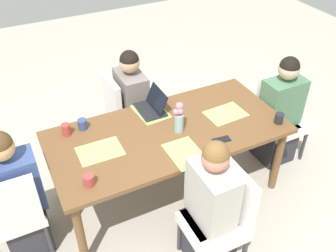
{
  "coord_description": "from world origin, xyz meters",
  "views": [
    {
      "loc": [
        1.16,
        2.32,
        2.78
      ],
      "look_at": [
        0.0,
        0.0,
        0.81
      ],
      "focal_mm": 40.37,
      "sensor_mm": 36.0,
      "label": 1
    }
  ],
  "objects_px": {
    "coffee_mug_centre_left": "(66,130)",
    "person_head_right_right_near": "(19,200)",
    "person_head_left_left_mid": "(279,116)",
    "coffee_mug_centre_right": "(89,180)",
    "dining_table": "(168,137)",
    "chair_far_left_far": "(222,215)",
    "laptop_near_left_near": "(152,106)",
    "chair_head_left_left_mid": "(278,113)",
    "phone_black": "(222,140)",
    "chair_near_left_near": "(124,110)",
    "coffee_mug_near_left": "(83,124)",
    "coffee_mug_near_right": "(279,118)",
    "chair_head_right_right_near": "(13,212)",
    "person_far_left_far": "(210,211)",
    "flower_vase": "(179,118)",
    "person_near_left_near": "(133,109)"
  },
  "relations": [
    {
      "from": "chair_near_left_near",
      "to": "chair_head_right_right_near",
      "type": "distance_m",
      "value": 1.55
    },
    {
      "from": "laptop_near_left_near",
      "to": "coffee_mug_near_left",
      "type": "xyz_separation_m",
      "value": [
        0.66,
        -0.02,
        0.0
      ]
    },
    {
      "from": "person_head_left_left_mid",
      "to": "flower_vase",
      "type": "bearing_deg",
      "value": 0.86
    },
    {
      "from": "chair_head_left_left_mid",
      "to": "coffee_mug_near_right",
      "type": "xyz_separation_m",
      "value": [
        0.37,
        0.38,
        0.31
      ]
    },
    {
      "from": "coffee_mug_near_left",
      "to": "coffee_mug_near_right",
      "type": "height_order",
      "value": "coffee_mug_near_right"
    },
    {
      "from": "chair_head_left_left_mid",
      "to": "person_head_right_right_near",
      "type": "bearing_deg",
      "value": 1.22
    },
    {
      "from": "chair_near_left_near",
      "to": "coffee_mug_centre_right",
      "type": "height_order",
      "value": "chair_near_left_near"
    },
    {
      "from": "person_head_left_left_mid",
      "to": "coffee_mug_near_left",
      "type": "bearing_deg",
      "value": -11.5
    },
    {
      "from": "chair_head_left_left_mid",
      "to": "laptop_near_left_near",
      "type": "bearing_deg",
      "value": -12.82
    },
    {
      "from": "dining_table",
      "to": "chair_far_left_far",
      "type": "distance_m",
      "value": 0.85
    },
    {
      "from": "dining_table",
      "to": "person_head_right_right_near",
      "type": "bearing_deg",
      "value": 0.4
    },
    {
      "from": "person_far_left_far",
      "to": "coffee_mug_centre_left",
      "type": "relative_size",
      "value": 11.21
    },
    {
      "from": "chair_head_left_left_mid",
      "to": "chair_far_left_far",
      "type": "bearing_deg",
      "value": 34.76
    },
    {
      "from": "person_head_left_left_mid",
      "to": "laptop_near_left_near",
      "type": "height_order",
      "value": "person_head_left_left_mid"
    },
    {
      "from": "person_far_left_far",
      "to": "coffee_mug_centre_right",
      "type": "distance_m",
      "value": 0.94
    },
    {
      "from": "chair_far_left_far",
      "to": "flower_vase",
      "type": "bearing_deg",
      "value": -92.15
    },
    {
      "from": "phone_black",
      "to": "person_head_left_left_mid",
      "type": "bearing_deg",
      "value": 24.26
    },
    {
      "from": "chair_head_left_left_mid",
      "to": "person_far_left_far",
      "type": "distance_m",
      "value": 1.56
    },
    {
      "from": "coffee_mug_near_right",
      "to": "coffee_mug_centre_left",
      "type": "relative_size",
      "value": 0.89
    },
    {
      "from": "chair_far_left_far",
      "to": "coffee_mug_near_left",
      "type": "bearing_deg",
      "value": -59.25
    },
    {
      "from": "chair_head_left_left_mid",
      "to": "flower_vase",
      "type": "bearing_deg",
      "value": 4.3
    },
    {
      "from": "person_head_right_right_near",
      "to": "dining_table",
      "type": "bearing_deg",
      "value": -179.6
    },
    {
      "from": "chair_head_right_right_near",
      "to": "laptop_near_left_near",
      "type": "relative_size",
      "value": 2.81
    },
    {
      "from": "chair_far_left_far",
      "to": "chair_head_right_right_near",
      "type": "relative_size",
      "value": 1.0
    },
    {
      "from": "coffee_mug_near_left",
      "to": "phone_black",
      "type": "height_order",
      "value": "coffee_mug_near_left"
    },
    {
      "from": "person_far_left_far",
      "to": "laptop_near_left_near",
      "type": "distance_m",
      "value": 1.14
    },
    {
      "from": "chair_far_left_far",
      "to": "flower_vase",
      "type": "xyz_separation_m",
      "value": [
        -0.03,
        -0.78,
        0.4
      ]
    },
    {
      "from": "dining_table",
      "to": "coffee_mug_near_left",
      "type": "relative_size",
      "value": 22.6
    },
    {
      "from": "phone_black",
      "to": "flower_vase",
      "type": "bearing_deg",
      "value": 140.41
    },
    {
      "from": "coffee_mug_near_left",
      "to": "coffee_mug_centre_right",
      "type": "distance_m",
      "value": 0.69
    },
    {
      "from": "person_head_left_left_mid",
      "to": "chair_far_left_far",
      "type": "xyz_separation_m",
      "value": [
        1.2,
        0.8,
        -0.03
      ]
    },
    {
      "from": "laptop_near_left_near",
      "to": "flower_vase",
      "type": "bearing_deg",
      "value": 100.95
    },
    {
      "from": "chair_near_left_near",
      "to": "person_far_left_far",
      "type": "xyz_separation_m",
      "value": [
        -0.09,
        1.59,
        0.03
      ]
    },
    {
      "from": "person_far_left_far",
      "to": "chair_head_right_right_near",
      "type": "bearing_deg",
      "value": -26.82
    },
    {
      "from": "dining_table",
      "to": "laptop_near_left_near",
      "type": "height_order",
      "value": "laptop_near_left_near"
    },
    {
      "from": "dining_table",
      "to": "coffee_mug_near_left",
      "type": "xyz_separation_m",
      "value": [
        0.65,
        -0.36,
        0.12
      ]
    },
    {
      "from": "chair_near_left_near",
      "to": "chair_head_right_right_near",
      "type": "bearing_deg",
      "value": 35.58
    },
    {
      "from": "person_head_left_left_mid",
      "to": "coffee_mug_centre_right",
      "type": "distance_m",
      "value": 2.09
    },
    {
      "from": "dining_table",
      "to": "coffee_mug_centre_right",
      "type": "bearing_deg",
      "value": 21.62
    },
    {
      "from": "coffee_mug_centre_left",
      "to": "person_head_right_right_near",
      "type": "bearing_deg",
      "value": 34.18
    },
    {
      "from": "dining_table",
      "to": "chair_near_left_near",
      "type": "height_order",
      "value": "chair_near_left_near"
    },
    {
      "from": "person_near_left_near",
      "to": "coffee_mug_near_right",
      "type": "xyz_separation_m",
      "value": [
        -0.97,
        1.09,
        0.28
      ]
    },
    {
      "from": "laptop_near_left_near",
      "to": "phone_black",
      "type": "bearing_deg",
      "value": 117.19
    },
    {
      "from": "chair_head_left_left_mid",
      "to": "phone_black",
      "type": "xyz_separation_m",
      "value": [
        0.96,
        0.37,
        0.26
      ]
    },
    {
      "from": "laptop_near_left_near",
      "to": "coffee_mug_centre_right",
      "type": "xyz_separation_m",
      "value": [
        0.81,
        0.66,
        0.0
      ]
    },
    {
      "from": "phone_black",
      "to": "dining_table",
      "type": "bearing_deg",
      "value": 143.63
    },
    {
      "from": "chair_head_left_left_mid",
      "to": "person_head_right_right_near",
      "type": "xyz_separation_m",
      "value": [
        2.63,
        0.06,
        0.03
      ]
    },
    {
      "from": "coffee_mug_near_right",
      "to": "chair_head_right_right_near",
      "type": "bearing_deg",
      "value": -6.21
    },
    {
      "from": "person_far_left_far",
      "to": "phone_black",
      "type": "bearing_deg",
      "value": -129.62
    },
    {
      "from": "chair_near_left_near",
      "to": "coffee_mug_centre_right",
      "type": "distance_m",
      "value": 1.36
    }
  ]
}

